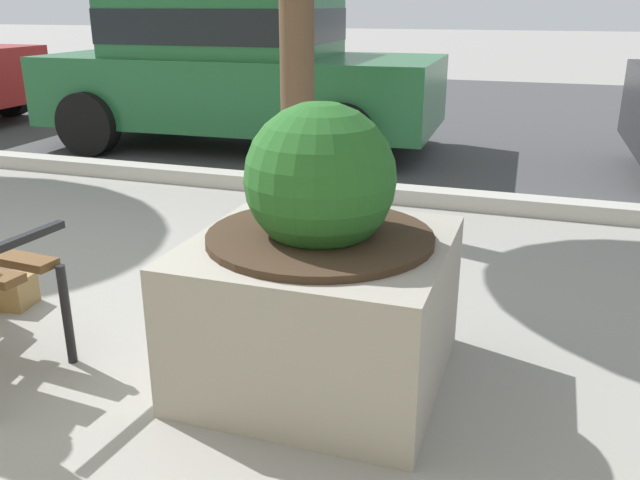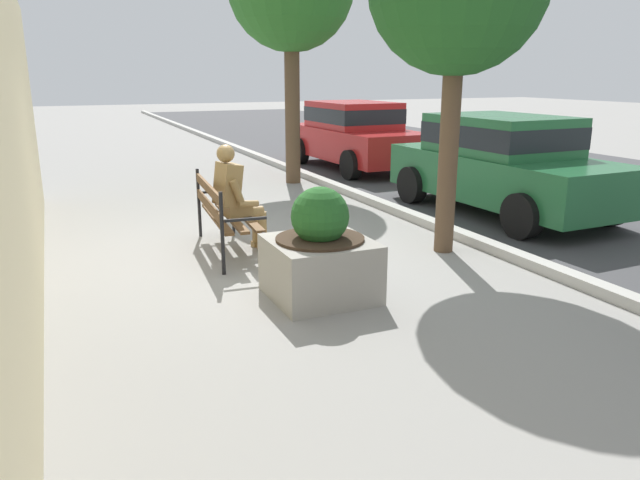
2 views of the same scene
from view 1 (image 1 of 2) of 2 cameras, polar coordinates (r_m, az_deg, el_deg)
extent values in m
cube|color=#424244|center=(10.06, 3.49, 11.06)|extent=(60.00, 9.00, 0.01)
cube|color=#B2AFA8|center=(5.82, -8.70, 5.22)|extent=(60.00, 0.20, 0.12)
cylinder|color=black|center=(3.05, -20.74, -5.97)|extent=(0.04, 0.04, 0.45)
cube|color=black|center=(2.78, -24.48, -0.14)|extent=(0.07, 0.48, 0.03)
cube|color=olive|center=(3.81, -25.25, -3.91)|extent=(0.30, 0.22, 0.16)
cube|color=gray|center=(2.73, 0.00, -5.96)|extent=(0.99, 0.99, 0.60)
cylinder|color=#38281C|center=(2.61, 0.00, 0.30)|extent=(0.89, 0.89, 0.03)
sphere|color=#235B23|center=(2.54, 0.00, 5.24)|extent=(0.58, 0.58, 0.58)
cylinder|color=brown|center=(4.76, -1.99, 16.63)|extent=(0.24, 0.24, 2.47)
cylinder|color=black|center=(10.32, -24.95, 11.32)|extent=(0.65, 0.24, 0.64)
cube|color=#236638|center=(7.32, -6.65, 12.60)|extent=(4.15, 1.83, 0.70)
cube|color=#236638|center=(7.33, -7.99, 17.65)|extent=(2.18, 1.63, 0.60)
cube|color=black|center=(7.33, -7.99, 17.65)|extent=(2.19, 1.65, 0.33)
cylinder|color=black|center=(7.76, 5.23, 10.87)|extent=(0.65, 0.24, 0.64)
cylinder|color=black|center=(6.13, 1.91, 8.65)|extent=(0.65, 0.24, 0.64)
cylinder|color=black|center=(8.70, -12.58, 11.42)|extent=(0.65, 0.24, 0.64)
cylinder|color=black|center=(7.28, -19.09, 9.33)|extent=(0.65, 0.24, 0.64)
camera|label=2|loc=(4.58, 110.61, 2.52)|focal=34.00mm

